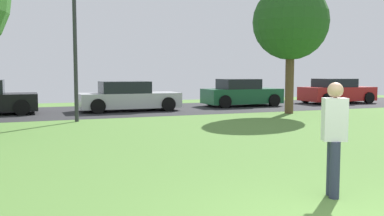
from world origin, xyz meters
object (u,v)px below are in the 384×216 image
parked_car_silver (128,97)px  parked_car_red (336,92)px  maple_tree_near (291,22)px  parked_car_green (241,94)px  street_lamp_post (75,58)px  person_catcher (334,134)px

parked_car_silver → parked_car_red: (12.18, 0.45, 0.03)m
maple_tree_near → parked_car_green: (-0.07, 4.24, -3.21)m
street_lamp_post → parked_car_red: bearing=14.9°
person_catcher → parked_car_red: 19.26m
parked_car_red → street_lamp_post: bearing=-165.1°
maple_tree_near → parked_car_red: bearing=34.6°
parked_car_green → street_lamp_post: size_ratio=0.89×
parked_car_green → street_lamp_post: (-8.76, -4.05, 1.60)m
parked_car_silver → street_lamp_post: street_lamp_post is taller
parked_car_green → maple_tree_near: bearing=-89.0°
maple_tree_near → person_catcher: size_ratio=3.37×
parked_car_green → parked_car_red: bearing=-0.9°
parked_car_red → street_lamp_post: size_ratio=0.92×
person_catcher → parked_car_green: person_catcher is taller
person_catcher → parked_car_silver: person_catcher is taller
maple_tree_near → person_catcher: maple_tree_near is taller
maple_tree_near → parked_car_green: bearing=91.0°
parked_car_red → street_lamp_post: (-14.85, -3.96, 1.60)m
parked_car_red → person_catcher: bearing=-130.2°
person_catcher → parked_car_silver: size_ratio=0.36×
person_catcher → street_lamp_post: size_ratio=0.36×
parked_car_silver → street_lamp_post: (-2.67, -3.51, 1.63)m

